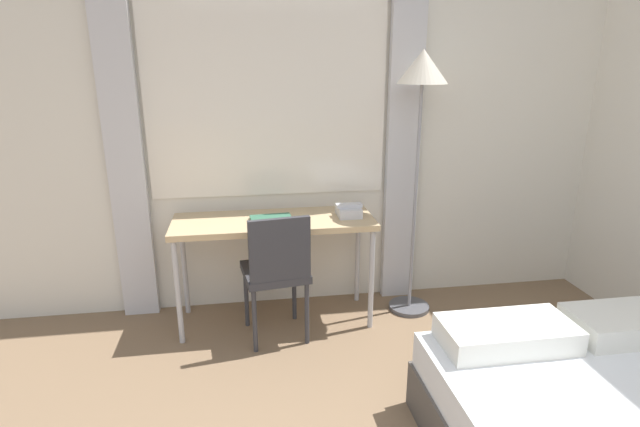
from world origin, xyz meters
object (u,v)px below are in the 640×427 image
(desk, at_px, (274,228))
(telephone, at_px, (349,211))
(standing_lamp, at_px, (421,98))
(desk_chair, at_px, (277,268))
(book, at_px, (272,220))

(desk, relative_size, telephone, 7.48)
(standing_lamp, bearing_deg, telephone, -178.50)
(standing_lamp, xyz_separation_m, telephone, (-0.48, -0.01, -0.75))
(desk_chair, distance_m, standing_lamp, 1.46)
(book, bearing_deg, desk, 71.58)
(desk, distance_m, desk_chair, 0.32)
(book, bearing_deg, desk_chair, -87.17)
(desk, distance_m, book, 0.10)
(standing_lamp, relative_size, telephone, 10.24)
(desk, bearing_deg, desk_chair, -91.32)
(desk, height_order, telephone, telephone)
(desk, height_order, desk_chair, desk_chair)
(book, bearing_deg, standing_lamp, 3.09)
(desk, distance_m, standing_lamp, 1.31)
(standing_lamp, distance_m, telephone, 0.89)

